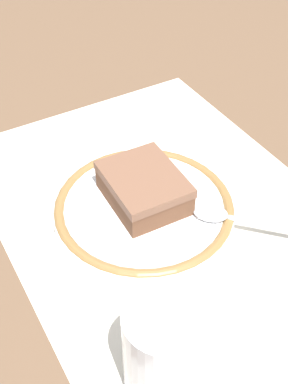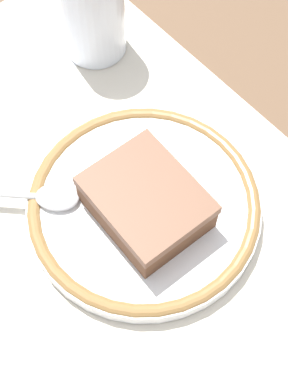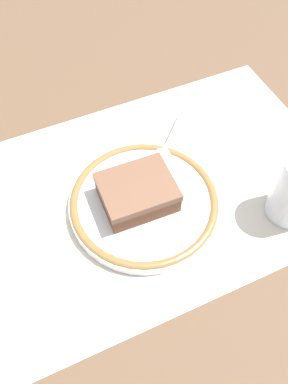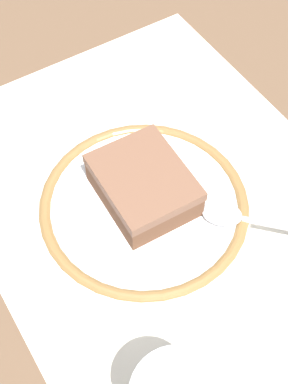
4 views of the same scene
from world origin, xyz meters
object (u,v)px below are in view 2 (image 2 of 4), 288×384
at_px(spoon, 40,196).
at_px(cup, 93,16).
at_px(napkin, 13,78).
at_px(cake_slice, 146,202).
at_px(plate, 144,206).

bearing_deg(spoon, cup, -52.46).
bearing_deg(napkin, cake_slice, -179.96).
relative_size(cake_slice, napkin, 0.76).
distance_m(plate, spoon, 0.09).
bearing_deg(cake_slice, plate, -28.78).
bearing_deg(napkin, plate, -178.71).
height_order(cake_slice, cup, cup).
distance_m(spoon, cup, 0.19).
xyz_separation_m(spoon, cup, (0.11, -0.15, 0.02)).
distance_m(plate, cake_slice, 0.03).
bearing_deg(plate, cake_slice, 151.22).
height_order(plate, napkin, plate).
xyz_separation_m(plate, napkin, (0.19, 0.00, -0.01)).
relative_size(cake_slice, spoon, 0.97).
height_order(plate, cake_slice, cake_slice).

